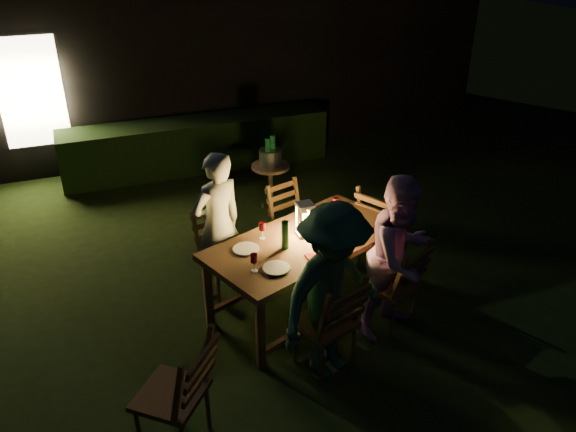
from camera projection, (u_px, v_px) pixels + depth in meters
name	position (u px, v px, depth m)	size (l,w,h in m)	color
garden_envelope	(189.00, 40.00, 10.57)	(40.00, 40.00, 3.20)	black
dining_table	(304.00, 246.00, 5.52)	(2.17, 1.59, 0.81)	#482918
chair_near_left	(326.00, 338.00, 4.94)	(0.59, 0.61, 1.04)	#482918
chair_near_right	(391.00, 298.00, 5.47)	(0.61, 0.63, 1.01)	#482918
chair_far_left	(224.00, 268.00, 5.96)	(0.54, 0.57, 0.98)	#482918
chair_far_right	(293.00, 237.00, 6.55)	(0.55, 0.57, 0.96)	#482918
chair_end	(382.00, 240.00, 6.43)	(0.66, 0.65, 1.06)	#482918
chair_spare	(176.00, 411.00, 4.19)	(0.70, 0.69, 1.07)	#482918
person_house_side	(218.00, 225.00, 5.76)	(0.58, 0.38, 1.59)	white
person_opp_right	(400.00, 257.00, 5.20)	(0.78, 0.61, 1.61)	#B27AAB
person_opp_left	(332.00, 293.00, 4.67)	(1.06, 0.61, 1.64)	#2B5738
lantern	(305.00, 221.00, 5.47)	(0.16, 0.16, 0.35)	white
plate_far_left	(246.00, 249.00, 5.30)	(0.25, 0.25, 0.01)	white
plate_near_left	(276.00, 268.00, 5.01)	(0.25, 0.25, 0.01)	white
plate_far_right	(321.00, 216.00, 5.88)	(0.25, 0.25, 0.01)	white
plate_near_right	(352.00, 231.00, 5.59)	(0.25, 0.25, 0.01)	white
wineglass_a	(262.00, 231.00, 5.45)	(0.06, 0.06, 0.18)	#59070F
wineglass_b	(254.00, 263.00, 4.93)	(0.06, 0.06, 0.18)	#59070F
wineglass_c	(347.00, 232.00, 5.43)	(0.06, 0.06, 0.18)	#59070F
wineglass_d	(336.00, 206.00, 5.92)	(0.06, 0.06, 0.18)	#59070F
wineglass_e	(319.00, 246.00, 5.18)	(0.06, 0.06, 0.18)	silver
bottle_table	(285.00, 235.00, 5.27)	(0.07, 0.07, 0.28)	#0F471E
napkin_left	(316.00, 257.00, 5.18)	(0.18, 0.14, 0.01)	red
napkin_right	(365.00, 231.00, 5.60)	(0.18, 0.14, 0.01)	red
phone	(276.00, 275.00, 4.91)	(0.14, 0.07, 0.01)	black
side_table	(271.00, 171.00, 7.50)	(0.51, 0.51, 0.69)	olive
ice_bucket	(270.00, 157.00, 7.41)	(0.30, 0.30, 0.22)	#A5A8AD
bottle_bucket_a	(268.00, 155.00, 7.34)	(0.07, 0.07, 0.32)	#0F471E
bottle_bucket_b	(273.00, 152.00, 7.44)	(0.07, 0.07, 0.32)	#0F471E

